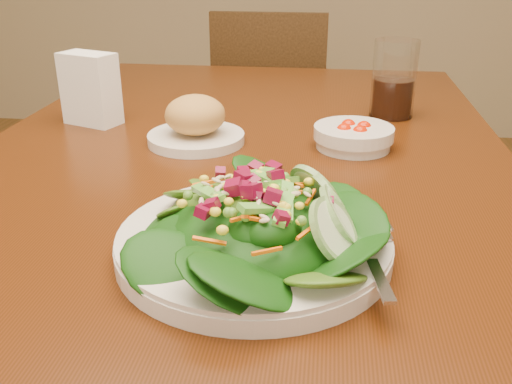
% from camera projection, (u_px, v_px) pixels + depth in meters
% --- Properties ---
extents(dining_table, '(0.90, 1.40, 0.75)m').
position_uv_depth(dining_table, '(239.00, 209.00, 0.98)').
color(dining_table, '#431C09').
rests_on(dining_table, ground_plane).
extents(chair_far, '(0.40, 0.40, 0.86)m').
position_uv_depth(chair_far, '(271.00, 124.00, 2.07)').
color(chair_far, '#472C14').
rests_on(chair_far, ground_plane).
extents(salad_plate, '(0.31, 0.31, 0.09)m').
position_uv_depth(salad_plate, '(263.00, 227.00, 0.63)').
color(salad_plate, silver).
rests_on(salad_plate, dining_table).
extents(bread_plate, '(0.17, 0.17, 0.08)m').
position_uv_depth(bread_plate, '(196.00, 124.00, 0.98)').
color(bread_plate, silver).
rests_on(bread_plate, dining_table).
extents(tomato_bowl, '(0.13, 0.13, 0.04)m').
position_uv_depth(tomato_bowl, '(353.00, 136.00, 0.96)').
color(tomato_bowl, silver).
rests_on(tomato_bowl, dining_table).
extents(drinking_glass, '(0.09, 0.09, 0.15)m').
position_uv_depth(drinking_glass, '(393.00, 84.00, 1.12)').
color(drinking_glass, silver).
rests_on(drinking_glass, dining_table).
extents(napkin_holder, '(0.12, 0.09, 0.13)m').
position_uv_depth(napkin_holder, '(90.00, 87.00, 1.07)').
color(napkin_holder, white).
rests_on(napkin_holder, dining_table).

